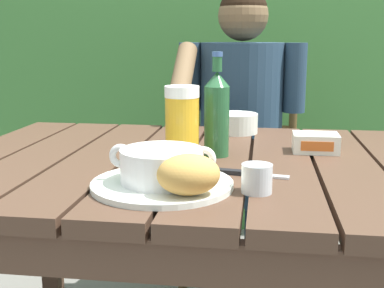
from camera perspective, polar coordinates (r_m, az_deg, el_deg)
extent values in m
cube|color=#4A3325|center=(1.37, -16.61, -1.75)|extent=(0.14, 0.91, 0.04)
cube|color=#4A3325|center=(1.32, -10.46, -2.02)|extent=(0.14, 0.91, 0.04)
cube|color=#4A3325|center=(1.28, -3.84, -2.29)|extent=(0.14, 0.91, 0.04)
cube|color=#4A3325|center=(1.25, 3.10, -2.54)|extent=(0.14, 0.91, 0.04)
cube|color=#4A3325|center=(1.25, 10.19, -2.76)|extent=(0.14, 0.91, 0.04)
cube|color=#4A3325|center=(1.27, 17.21, -2.93)|extent=(0.14, 0.91, 0.04)
cube|color=#4A3325|center=(0.88, 0.56, -13.30)|extent=(1.34, 0.03, 0.08)
cube|color=#4A3325|center=(1.68, 4.35, -0.79)|extent=(1.34, 0.03, 0.08)
cube|color=#4A3325|center=(1.92, -15.91, -9.56)|extent=(0.06, 0.06, 0.72)
cube|color=#427D3A|center=(2.95, 6.08, 7.01)|extent=(3.24, 0.60, 1.59)
cylinder|color=#4C3823|center=(3.17, -4.78, 9.84)|extent=(0.10, 0.10, 1.86)
cylinder|color=#523E1E|center=(2.03, 11.51, -12.49)|extent=(0.04, 0.04, 0.43)
cylinder|color=#523E1E|center=(2.05, -1.10, -12.01)|extent=(0.04, 0.04, 0.43)
cylinder|color=#523E1E|center=(2.40, 10.97, -8.52)|extent=(0.04, 0.04, 0.43)
cylinder|color=#523E1E|center=(2.41, 0.42, -8.15)|extent=(0.04, 0.04, 0.43)
cube|color=#523E1E|center=(2.14, 5.57, -4.53)|extent=(0.47, 0.44, 0.02)
cylinder|color=#523E1E|center=(2.27, 11.50, 3.74)|extent=(0.04, 0.04, 0.60)
cylinder|color=#523E1E|center=(2.29, 0.44, 4.04)|extent=(0.04, 0.04, 0.60)
cube|color=#523E1E|center=(2.28, 5.90, 1.69)|extent=(0.44, 0.02, 0.04)
cube|color=#523E1E|center=(2.26, 5.98, 5.40)|extent=(0.44, 0.02, 0.04)
cube|color=#523E1E|center=(2.25, 6.07, 9.17)|extent=(0.44, 0.02, 0.04)
cylinder|color=#253B4E|center=(1.93, 7.60, -13.43)|extent=(0.11, 0.11, 0.45)
cylinder|color=#253B4E|center=(1.92, 7.88, -4.45)|extent=(0.13, 0.40, 0.13)
cylinder|color=#253B4E|center=(1.94, 2.44, -13.23)|extent=(0.11, 0.11, 0.45)
cylinder|color=#253B4E|center=(1.93, 2.81, -4.28)|extent=(0.13, 0.40, 0.13)
cylinder|color=#253B4E|center=(1.97, 5.63, 3.80)|extent=(0.32, 0.32, 0.52)
sphere|color=brown|center=(1.95, 5.86, 14.39)|extent=(0.19, 0.19, 0.19)
sphere|color=black|center=(1.95, 5.88, 14.95)|extent=(0.18, 0.18, 0.18)
cylinder|color=#253B4E|center=(1.93, 11.67, 7.41)|extent=(0.08, 0.08, 0.26)
cylinder|color=#253B4E|center=(1.95, -0.24, 7.69)|extent=(0.08, 0.08, 0.26)
cylinder|color=brown|center=(1.79, -0.99, 8.25)|extent=(0.07, 0.25, 0.21)
cylinder|color=white|center=(1.02, -3.42, -4.61)|extent=(0.29, 0.29, 0.01)
cylinder|color=white|center=(1.01, -3.45, -2.45)|extent=(0.17, 0.17, 0.07)
cylinder|color=#9F4326|center=(1.01, -3.46, -1.64)|extent=(0.15, 0.15, 0.01)
torus|color=white|center=(1.03, -8.11, -1.35)|extent=(0.05, 0.01, 0.05)
torus|color=white|center=(0.99, 1.34, -1.69)|extent=(0.05, 0.01, 0.05)
ellipsoid|color=gold|center=(0.93, -0.39, -3.50)|extent=(0.14, 0.12, 0.08)
cylinder|color=gold|center=(1.21, -1.13, 1.66)|extent=(0.08, 0.08, 0.16)
cylinder|color=white|center=(1.20, -1.15, 6.00)|extent=(0.08, 0.08, 0.03)
cylinder|color=#255931|center=(1.27, 2.83, 2.58)|extent=(0.06, 0.06, 0.18)
cone|color=#255931|center=(1.26, 2.88, 7.42)|extent=(0.06, 0.06, 0.04)
cylinder|color=#255931|center=(1.25, 2.90, 9.10)|extent=(0.02, 0.02, 0.04)
cylinder|color=#3B5A91|center=(1.25, 2.91, 10.22)|extent=(0.03, 0.03, 0.01)
cylinder|color=silver|center=(0.99, 7.41, -3.93)|extent=(0.06, 0.06, 0.06)
cube|color=white|center=(1.36, 13.92, 0.14)|extent=(0.12, 0.09, 0.05)
cube|color=#D36326|center=(1.32, 14.11, -0.27)|extent=(0.08, 0.00, 0.02)
cube|color=silver|center=(1.11, 7.69, -3.55)|extent=(0.13, 0.04, 0.00)
cube|color=black|center=(1.12, 4.18, -3.17)|extent=(0.07, 0.03, 0.01)
cylinder|color=white|center=(1.59, 5.04, 2.39)|extent=(0.14, 0.14, 0.06)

